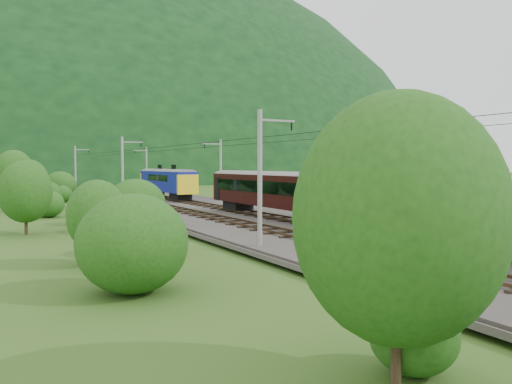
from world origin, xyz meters
TOP-DOWN VIEW (x-y plane):
  - ground at (0.00, 0.00)m, footprint 600.00×600.00m
  - railbed at (0.00, 10.00)m, footprint 14.00×220.00m
  - track_left at (-2.40, 10.00)m, footprint 2.40×220.00m
  - track_right at (2.40, 10.00)m, footprint 2.40×220.00m
  - catenary_left at (-6.12, 32.00)m, footprint 2.54×192.28m
  - catenary_right at (6.12, 32.00)m, footprint 2.54×192.28m
  - overhead_wires at (0.00, 10.00)m, footprint 4.83×198.00m
  - mountain_main at (0.00, 260.00)m, footprint 504.00×360.00m
  - hazard_post_near at (-0.52, 54.02)m, footprint 0.14×0.14m
  - hazard_post_far at (0.10, 52.88)m, footprint 0.15×0.15m
  - signal at (-4.11, 52.15)m, footprint 0.23×0.23m
  - vegetation_left at (-14.43, 24.44)m, footprint 13.46×151.55m
  - vegetation_right at (12.46, 13.37)m, footprint 6.97×102.99m

SIDE VIEW (x-z plane):
  - ground at x=0.00m, z-range 0.00..0.00m
  - mountain_main at x=0.00m, z-range -122.00..122.00m
  - railbed at x=0.00m, z-range 0.00..0.30m
  - track_left at x=-2.40m, z-range 0.24..0.51m
  - track_right at x=2.40m, z-range 0.24..0.51m
  - hazard_post_near at x=-0.52m, z-range 0.30..1.62m
  - hazard_post_far at x=0.10m, z-range 0.30..1.70m
  - vegetation_right at x=12.46m, z-range -0.31..2.81m
  - signal at x=-4.11m, z-range 0.48..2.57m
  - vegetation_left at x=-14.43m, z-range -0.99..6.04m
  - catenary_left at x=-6.12m, z-range 0.50..8.50m
  - catenary_right at x=6.12m, z-range 0.50..8.50m
  - overhead_wires at x=0.00m, z-range 7.08..7.12m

